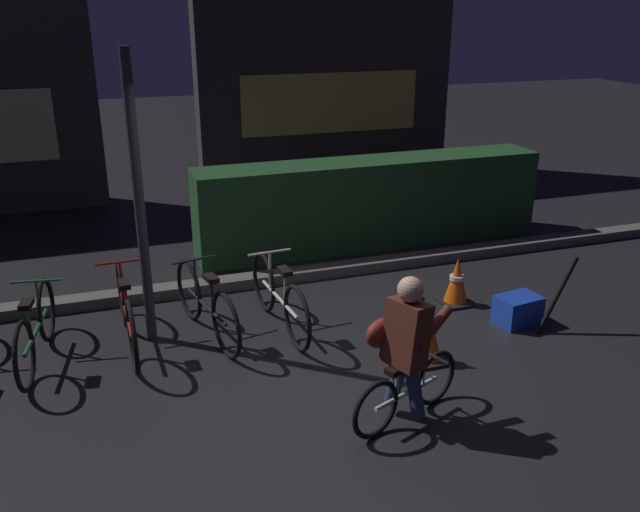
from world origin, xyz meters
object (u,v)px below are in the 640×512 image
object	(u,v)px
traffic_cone_near	(428,336)
cyclist	(404,350)
parked_bike_right_mid	(279,297)
parked_bike_center_right	(206,305)
parked_bike_left_mid	(36,330)
traffic_cone_far	(457,282)
street_post	(139,203)
blue_crate	(518,310)
closed_umbrella	(557,295)
parked_bike_center_left	(127,313)

from	to	relation	value
traffic_cone_near	cyclist	distance (m)	1.08
parked_bike_right_mid	traffic_cone_near	bearing A→B (deg)	-138.93
parked_bike_center_right	traffic_cone_near	world-z (taller)	parked_bike_center_right
parked_bike_left_mid	traffic_cone_far	size ratio (longest dim) A/B	2.92
street_post	cyclist	bearing A→B (deg)	-49.99
traffic_cone_far	cyclist	bearing A→B (deg)	-130.14
traffic_cone_near	blue_crate	distance (m)	1.33
parked_bike_left_mid	closed_umbrella	xyz separation A→B (m)	(4.96, -1.01, 0.05)
parked_bike_left_mid	closed_umbrella	bearing A→B (deg)	-92.62
parked_bike_center_right	closed_umbrella	world-z (taller)	closed_umbrella
street_post	parked_bike_left_mid	xyz separation A→B (m)	(-1.04, -0.14, -1.07)
street_post	traffic_cone_far	bearing A→B (deg)	-4.33
parked_bike_left_mid	traffic_cone_near	bearing A→B (deg)	-99.79
parked_bike_left_mid	parked_bike_right_mid	distance (m)	2.31
street_post	parked_bike_right_mid	xyz separation A→B (m)	(1.27, -0.20, -1.06)
parked_bike_center_right	cyclist	xyz separation A→B (m)	(1.21, -1.95, 0.29)
street_post	traffic_cone_near	world-z (taller)	street_post
parked_bike_center_left	traffic_cone_near	xyz separation A→B (m)	(2.61, -1.21, -0.10)
parked_bike_center_right	closed_umbrella	distance (m)	3.53
traffic_cone_far	cyclist	xyz separation A→B (m)	(-1.55, -1.83, 0.37)
parked_bike_center_right	cyclist	size ratio (longest dim) A/B	1.28
traffic_cone_far	closed_umbrella	distance (m)	1.10
blue_crate	cyclist	xyz separation A→B (m)	(-1.90, -1.18, 0.48)
street_post	closed_umbrella	size ratio (longest dim) A/B	3.30
parked_bike_center_left	parked_bike_right_mid	distance (m)	1.50
parked_bike_center_left	parked_bike_center_right	xyz separation A→B (m)	(0.76, -0.04, -0.02)
street_post	traffic_cone_far	world-z (taller)	street_post
blue_crate	cyclist	bearing A→B (deg)	-148.12
cyclist	closed_umbrella	world-z (taller)	cyclist
traffic_cone_near	closed_umbrella	bearing A→B (deg)	5.60
parked_bike_right_mid	traffic_cone_far	size ratio (longest dim) A/B	3.07
blue_crate	closed_umbrella	bearing A→B (deg)	-42.85
traffic_cone_far	street_post	bearing A→B (deg)	175.67
parked_bike_center_right	parked_bike_right_mid	bearing A→B (deg)	-107.11
traffic_cone_near	street_post	bearing A→B (deg)	151.48
parked_bike_center_left	traffic_cone_near	distance (m)	2.88
blue_crate	closed_umbrella	world-z (taller)	closed_umbrella
parked_bike_center_left	cyclist	size ratio (longest dim) A/B	1.37
parked_bike_left_mid	traffic_cone_far	bearing A→B (deg)	-82.55
blue_crate	closed_umbrella	distance (m)	0.44
parked_bike_center_right	traffic_cone_near	size ratio (longest dim) A/B	2.99
street_post	parked_bike_right_mid	world-z (taller)	street_post
street_post	parked_bike_right_mid	size ratio (longest dim) A/B	1.72
street_post	traffic_cone_near	distance (m)	2.95
traffic_cone_near	blue_crate	bearing A→B (deg)	17.61
parked_bike_center_left	parked_bike_center_right	size ratio (longest dim) A/B	1.08
parked_bike_center_left	traffic_cone_near	bearing A→B (deg)	-116.28
parked_bike_left_mid	blue_crate	bearing A→B (deg)	-90.31
street_post	traffic_cone_near	size ratio (longest dim) A/B	5.28
parked_bike_center_right	cyclist	distance (m)	2.31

